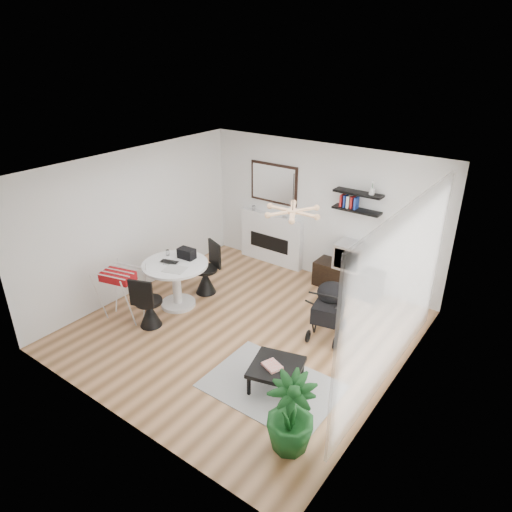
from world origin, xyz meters
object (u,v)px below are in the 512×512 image
Objects in this scene: stroller at (329,311)px; fireplace at (271,233)px; tv_console at (348,278)px; crt_tv at (351,256)px; potted_plant at (291,414)px; dining_table at (176,278)px; drying_rack at (122,293)px; coffee_table at (276,368)px.

fireplace is at bearing 131.53° from stroller.
crt_tv is at bearing -5.29° from tv_console.
dining_table is at bearing 155.55° from potted_plant.
drying_rack is 1.13× the size of coffee_table.
drying_rack is at bearing 169.90° from potted_plant.
stroller is (2.29, -1.70, -0.26)m from fireplace.
drying_rack is (-2.70, -3.19, -0.23)m from crt_tv.
drying_rack is (-0.77, -3.36, -0.19)m from fireplace.
drying_rack is 0.93× the size of potted_plant.
coffee_table is at bearing -15.88° from dining_table.
dining_table is at bearing 49.55° from drying_rack.
tv_console is 3.13m from coffee_table.
stroller is at bearing 107.63° from potted_plant.
potted_plant is (1.13, -3.87, 0.26)m from tv_console.
stroller is at bearing 14.87° from drying_rack.
potted_plant is at bearing -53.11° from fireplace.
crt_tv is at bearing -4.91° from fireplace.
potted_plant reaches higher than tv_console.
crt_tv is 0.55× the size of potted_plant.
fireplace reaches higher than dining_table.
tv_console is at bearing 106.31° from potted_plant.
fireplace is 2.27× the size of drying_rack.
crt_tv is 0.66× the size of coffee_table.
dining_table is (-2.23, -2.34, 0.31)m from tv_console.
fireplace is 2.12× the size of potted_plant.
crt_tv is (0.04, -0.00, 0.49)m from tv_console.
fireplace is at bearing 82.35° from dining_table.
dining_table is at bearing -97.65° from fireplace.
drying_rack is (-2.66, -3.20, 0.25)m from tv_console.
potted_plant reaches higher than stroller.
potted_plant reaches higher than crt_tv.
dining_table is at bearing -134.10° from crt_tv.
crt_tv is at bearing 36.09° from drying_rack.
crt_tv is at bearing 45.90° from dining_table.
tv_console is 1.38× the size of drying_rack.
tv_console is at bearing -4.90° from fireplace.
coffee_table is (0.39, -3.10, -0.41)m from crt_tv.
coffee_table is at bearing -54.56° from fireplace.
stroller reaches higher than coffee_table.
tv_console is 3.25m from dining_table.
stroller is at bearing 91.30° from coffee_table.
stroller is 1.57m from coffee_table.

